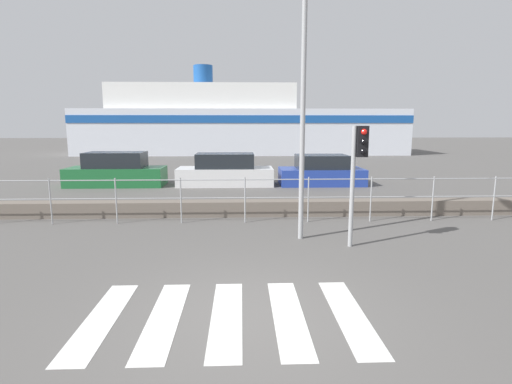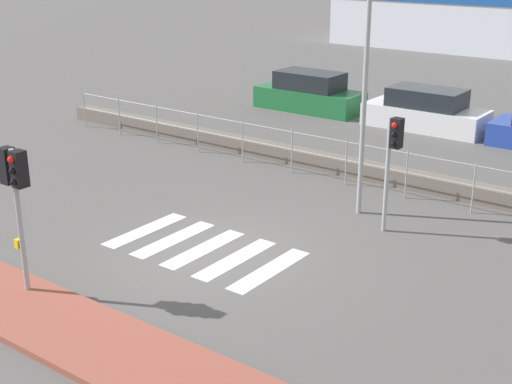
% 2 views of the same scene
% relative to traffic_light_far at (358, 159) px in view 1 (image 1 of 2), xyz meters
% --- Properties ---
extents(ground_plane, '(160.00, 160.00, 0.00)m').
position_rel_traffic_light_far_xyz_m(ground_plane, '(-2.49, -3.31, -2.01)').
color(ground_plane, '#565451').
extents(crosswalk, '(4.05, 2.40, 0.01)m').
position_rel_traffic_light_far_xyz_m(crosswalk, '(-2.82, -3.31, -2.01)').
color(crosswalk, silver).
rests_on(crosswalk, ground_plane).
extents(seawall, '(24.06, 0.55, 0.46)m').
position_rel_traffic_light_far_xyz_m(seawall, '(-2.49, 3.24, -1.78)').
color(seawall, '#6B6056').
rests_on(seawall, ground_plane).
extents(harbor_fence, '(21.69, 0.04, 1.30)m').
position_rel_traffic_light_far_xyz_m(harbor_fence, '(-2.49, 2.36, -1.16)').
color(harbor_fence, '#9EA0A3').
rests_on(harbor_fence, ground_plane).
extents(traffic_light_far, '(0.34, 0.32, 2.73)m').
position_rel_traffic_light_far_xyz_m(traffic_light_far, '(0.00, 0.00, 0.00)').
color(traffic_light_far, '#9EA0A3').
rests_on(traffic_light_far, ground_plane).
extents(streetlamp, '(0.32, 1.21, 6.58)m').
position_rel_traffic_light_far_xyz_m(streetlamp, '(-1.15, 0.48, 2.04)').
color(streetlamp, '#9EA0A3').
rests_on(streetlamp, ground_plane).
extents(ferry_boat, '(30.36, 7.17, 8.23)m').
position_rel_traffic_light_far_xyz_m(ferry_boat, '(-3.23, 30.20, 0.72)').
color(ferry_boat, silver).
rests_on(ferry_boat, ground_plane).
extents(parked_car_green, '(4.31, 1.70, 1.53)m').
position_rel_traffic_light_far_xyz_m(parked_car_green, '(-8.28, 9.52, -1.36)').
color(parked_car_green, '#1E6633').
rests_on(parked_car_green, ground_plane).
extents(parked_car_white, '(4.35, 1.74, 1.46)m').
position_rel_traffic_light_far_xyz_m(parked_car_white, '(-3.33, 9.52, -1.39)').
color(parked_car_white, silver).
rests_on(parked_car_white, ground_plane).
extents(parked_car_blue, '(3.85, 1.85, 1.38)m').
position_rel_traffic_light_far_xyz_m(parked_car_blue, '(1.11, 9.52, -1.42)').
color(parked_car_blue, '#233D9E').
rests_on(parked_car_blue, ground_plane).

